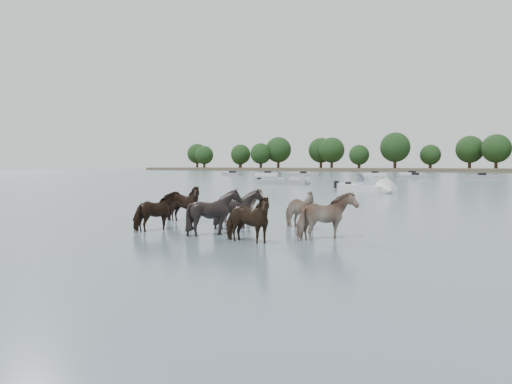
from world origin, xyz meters
The scene contains 7 objects.
ground centered at (0.00, 0.00, 0.00)m, with size 400.00×400.00×0.00m, color #495C69.
shoreline centered at (-70.00, 150.00, 0.50)m, with size 160.00×30.00×1.00m, color #4C4233.
pony_herd centered at (1.19, 0.95, 0.55)m, with size 7.48×4.36×1.42m.
motorboat_a centered at (-6.24, 28.86, 0.23)m, with size 4.92×4.48×1.92m.
motorboat_b centered at (-4.05, 23.57, 0.23)m, with size 5.54×4.45×1.92m.
motorboat_f centered at (-17.05, 33.41, 0.23)m, with size 5.79×3.04×1.92m.
treeline centered at (-65.25, 150.89, 6.86)m, with size 149.59×21.88×12.33m.
Camera 1 is at (10.35, -10.88, 1.93)m, focal length 35.87 mm.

